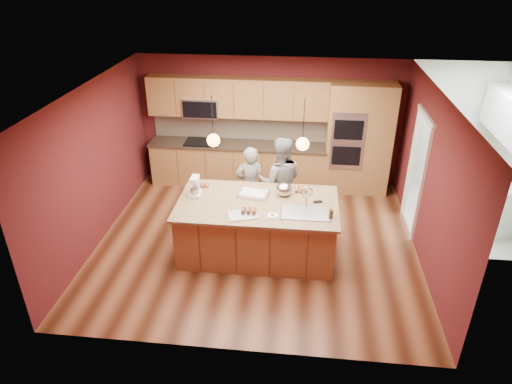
# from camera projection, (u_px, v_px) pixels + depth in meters

# --- Properties ---
(floor) EXTENTS (5.50, 5.50, 0.00)m
(floor) POSITION_uv_depth(u_px,v_px,m) (257.00, 241.00, 8.08)
(floor) COLOR #411E0F
(floor) RESTS_ON ground
(ceiling) EXTENTS (5.50, 5.50, 0.00)m
(ceiling) POSITION_uv_depth(u_px,v_px,m) (257.00, 91.00, 6.80)
(ceiling) COLOR white
(ceiling) RESTS_ON ground
(wall_back) EXTENTS (5.50, 0.00, 5.50)m
(wall_back) POSITION_uv_depth(u_px,v_px,m) (270.00, 121.00, 9.63)
(wall_back) COLOR #52181A
(wall_back) RESTS_ON ground
(wall_front) EXTENTS (5.50, 0.00, 5.50)m
(wall_front) POSITION_uv_depth(u_px,v_px,m) (233.00, 266.00, 5.25)
(wall_front) COLOR #52181A
(wall_front) RESTS_ON ground
(wall_left) EXTENTS (0.00, 5.00, 5.00)m
(wall_left) POSITION_uv_depth(u_px,v_px,m) (95.00, 165.00, 7.71)
(wall_left) COLOR #52181A
(wall_left) RESTS_ON ground
(wall_right) EXTENTS (0.00, 5.00, 5.00)m
(wall_right) POSITION_uv_depth(u_px,v_px,m) (430.00, 181.00, 7.17)
(wall_right) COLOR #52181A
(wall_right) RESTS_ON ground
(cabinet_run) EXTENTS (3.74, 0.64, 2.30)m
(cabinet_run) POSITION_uv_depth(u_px,v_px,m) (236.00, 141.00, 9.65)
(cabinet_run) COLOR olive
(cabinet_run) RESTS_ON floor
(oven_column) EXTENTS (1.30, 0.62, 2.30)m
(oven_column) POSITION_uv_depth(u_px,v_px,m) (358.00, 139.00, 9.28)
(oven_column) COLOR olive
(oven_column) RESTS_ON floor
(doorway_trim) EXTENTS (0.08, 1.11, 2.20)m
(doorway_trim) POSITION_uv_depth(u_px,v_px,m) (416.00, 175.00, 8.02)
(doorway_trim) COLOR white
(doorway_trim) RESTS_ON wall_right
(pendant_left) EXTENTS (0.20, 0.20, 0.80)m
(pendant_left) POSITION_uv_depth(u_px,v_px,m) (213.00, 140.00, 6.93)
(pendant_left) COLOR black
(pendant_left) RESTS_ON ceiling
(pendant_right) EXTENTS (0.20, 0.20, 0.80)m
(pendant_right) POSITION_uv_depth(u_px,v_px,m) (303.00, 144.00, 6.80)
(pendant_right) COLOR black
(pendant_right) RESTS_ON ceiling
(island) EXTENTS (2.59, 1.45, 1.33)m
(island) POSITION_uv_depth(u_px,v_px,m) (258.00, 227.00, 7.57)
(island) COLOR olive
(island) RESTS_ON floor
(person_left) EXTENTS (0.63, 0.50, 1.50)m
(person_left) POSITION_uv_depth(u_px,v_px,m) (250.00, 185.00, 8.33)
(person_left) COLOR black
(person_left) RESTS_ON floor
(person_right) EXTENTS (0.89, 0.72, 1.71)m
(person_right) POSITION_uv_depth(u_px,v_px,m) (280.00, 182.00, 8.23)
(person_right) COLOR slate
(person_right) RESTS_ON floor
(stand_mixer) EXTENTS (0.18, 0.25, 0.34)m
(stand_mixer) POSITION_uv_depth(u_px,v_px,m) (195.00, 188.00, 7.50)
(stand_mixer) COLOR white
(stand_mixer) RESTS_ON island
(sheet_cake) EXTENTS (0.56, 0.45, 0.05)m
(sheet_cake) POSITION_uv_depth(u_px,v_px,m) (253.00, 194.00, 7.57)
(sheet_cake) COLOR silver
(sheet_cake) RESTS_ON island
(cooling_rack) EXTENTS (0.52, 0.44, 0.02)m
(cooling_rack) POSITION_uv_depth(u_px,v_px,m) (243.00, 215.00, 7.00)
(cooling_rack) COLOR silver
(cooling_rack) RESTS_ON island
(mixing_bowl) EXTENTS (0.27, 0.27, 0.23)m
(mixing_bowl) POSITION_uv_depth(u_px,v_px,m) (284.00, 189.00, 7.52)
(mixing_bowl) COLOR #B3B5BA
(mixing_bowl) RESTS_ON island
(plate) EXTENTS (0.18, 0.18, 0.01)m
(plate) POSITION_uv_depth(u_px,v_px,m) (273.00, 215.00, 6.98)
(plate) COLOR white
(plate) RESTS_ON island
(tumbler) EXTENTS (0.07, 0.07, 0.13)m
(tumbler) POSITION_uv_depth(u_px,v_px,m) (331.00, 214.00, 6.91)
(tumbler) COLOR #362611
(tumbler) RESTS_ON island
(phone) EXTENTS (0.16, 0.12, 0.01)m
(phone) POSITION_uv_depth(u_px,v_px,m) (318.00, 202.00, 7.37)
(phone) COLOR black
(phone) RESTS_ON island
(cupcakes_left) EXTENTS (0.21, 0.14, 0.06)m
(cupcakes_left) POSITION_uv_depth(u_px,v_px,m) (203.00, 185.00, 7.84)
(cupcakes_left) COLOR #B77347
(cupcakes_left) RESTS_ON island
(cupcakes_rack) EXTENTS (0.26, 0.17, 0.08)m
(cupcakes_rack) POSITION_uv_depth(u_px,v_px,m) (249.00, 210.00, 7.04)
(cupcakes_rack) COLOR #B77347
(cupcakes_rack) RESTS_ON island
(cupcakes_right) EXTENTS (0.24, 0.24, 0.07)m
(cupcakes_right) POSITION_uv_depth(u_px,v_px,m) (301.00, 189.00, 7.70)
(cupcakes_right) COLOR #B77347
(cupcakes_right) RESTS_ON island
(washer) EXTENTS (0.70, 0.71, 0.91)m
(washer) POSITION_uv_depth(u_px,v_px,m) (496.00, 209.00, 8.17)
(washer) COLOR white
(washer) RESTS_ON floor
(dryer) EXTENTS (0.64, 0.65, 0.95)m
(dryer) POSITION_uv_depth(u_px,v_px,m) (483.00, 190.00, 8.74)
(dryer) COLOR white
(dryer) RESTS_ON floor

